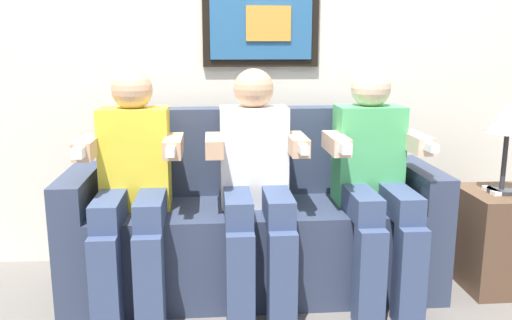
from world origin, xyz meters
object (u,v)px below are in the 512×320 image
object	(u,v)px
side_table_right	(501,239)
spare_remote_on_table	(492,191)
couch	(253,227)
person_on_left	(133,182)
person_on_right	(375,177)
person_in_middle	(256,179)
table_lamp	(508,121)

from	to	relation	value
side_table_right	spare_remote_on_table	bearing A→B (deg)	-173.29
couch	side_table_right	xyz separation A→B (m)	(1.26, -0.11, -0.06)
person_on_left	person_on_right	xyz separation A→B (m)	(1.13, 0.00, 0.00)
person_on_left	person_on_right	world-z (taller)	same
person_in_middle	person_on_right	bearing A→B (deg)	-0.05
side_table_right	person_in_middle	bearing A→B (deg)	-177.23
person_on_left	side_table_right	distance (m)	1.86
person_on_right	table_lamp	bearing A→B (deg)	4.29
person_in_middle	person_on_right	size ratio (longest dim) A/B	1.00
person_on_left	side_table_right	world-z (taller)	person_on_left
side_table_right	spare_remote_on_table	distance (m)	0.27
person_on_right	spare_remote_on_table	xyz separation A→B (m)	(0.61, 0.05, -0.10)
side_table_right	table_lamp	size ratio (longest dim) A/B	1.09
person_on_right	table_lamp	size ratio (longest dim) A/B	2.41
couch	table_lamp	bearing A→B (deg)	-5.45
spare_remote_on_table	person_on_right	bearing A→B (deg)	-175.19
person_on_left	person_in_middle	world-z (taller)	same
person_in_middle	table_lamp	world-z (taller)	person_in_middle
table_lamp	spare_remote_on_table	bearing A→B (deg)	177.81
couch	person_in_middle	xyz separation A→B (m)	(0.00, -0.17, 0.29)
couch	person_on_right	bearing A→B (deg)	-16.49
couch	spare_remote_on_table	bearing A→B (deg)	-5.59
couch	side_table_right	bearing A→B (deg)	-4.78
person_on_right	table_lamp	xyz separation A→B (m)	(0.66, 0.05, 0.25)
person_in_middle	spare_remote_on_table	distance (m)	1.18
table_lamp	spare_remote_on_table	world-z (taller)	table_lamp
couch	person_on_right	size ratio (longest dim) A/B	1.64
couch	spare_remote_on_table	xyz separation A→B (m)	(1.18, -0.12, 0.20)
person_in_middle	spare_remote_on_table	bearing A→B (deg)	2.49
couch	table_lamp	xyz separation A→B (m)	(1.23, -0.12, 0.55)
couch	side_table_right	world-z (taller)	couch
couch	person_on_right	distance (m)	0.66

